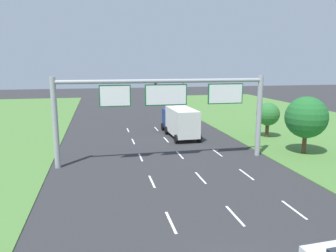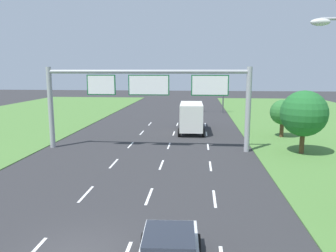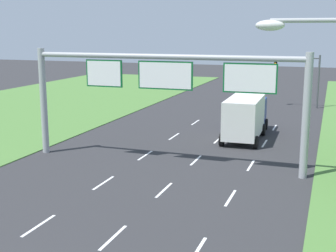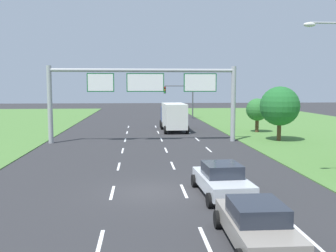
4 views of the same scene
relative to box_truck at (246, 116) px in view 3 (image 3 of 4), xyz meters
name	(u,v)px [view 3 (image 3 of 4)]	position (x,y,z in m)	size (l,w,h in m)	color
lane_dashes_inner_left	(39,225)	(-5.33, -19.38, -1.73)	(0.14, 50.40, 0.01)	white
lane_dashes_inner_right	(113,237)	(-1.83, -19.38, -1.73)	(0.14, 50.40, 0.01)	white
lane_dashes_slip	(197,251)	(1.67, -19.38, -1.73)	(0.14, 50.40, 0.01)	white
box_truck	(246,116)	(0.00, 0.00, 0.00)	(2.82, 7.95, 3.21)	navy
sign_gantry	(166,85)	(-3.33, -8.85, 3.21)	(17.24, 0.44, 7.00)	#9EA0A5
traffic_light_mast	(300,71)	(2.74, 16.41, 2.13)	(4.76, 0.49, 5.60)	#47494F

